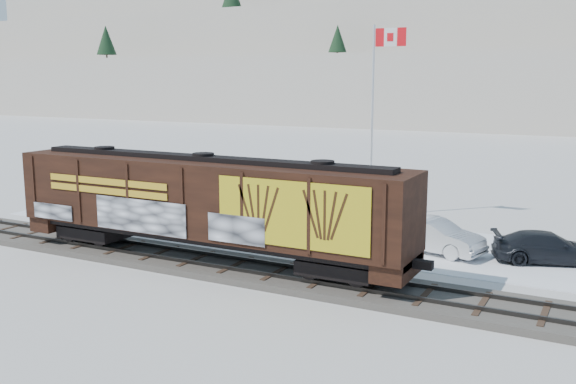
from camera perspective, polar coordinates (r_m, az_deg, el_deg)
The scene contains 9 objects.
ground at distance 25.95m, azimuth -0.88°, elevation -7.68°, with size 500.00×500.00×0.00m, color white.
rail_track at distance 25.91m, azimuth -0.89°, elevation -7.37°, with size 50.00×3.40×0.43m.
parking_strip at distance 32.48m, azimuth 5.48°, elevation -4.06°, with size 40.00×8.00×0.03m, color white.
hillside at distance 162.06m, azimuth 24.01°, elevation 11.45°, with size 360.00×110.00×93.00m.
hopper_railcar at distance 27.06m, azimuth -7.45°, elevation -0.80°, with size 18.10×3.06×4.33m.
flagpole at distance 37.13m, azimuth 7.60°, elevation 3.87°, with size 2.30×0.90×10.86m.
car_silver at distance 35.46m, azimuth -4.00°, elevation -1.58°, with size 1.77×4.41×1.50m, color #B0B2B8.
car_white at distance 30.20m, azimuth 12.77°, elevation -3.80°, with size 1.65×4.73×1.56m, color silver.
car_dark at distance 30.04m, azimuth 22.06°, elevation -4.58°, with size 1.88×4.62×1.34m, color black.
Camera 1 is at (11.86, -21.70, 7.88)m, focal length 40.00 mm.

